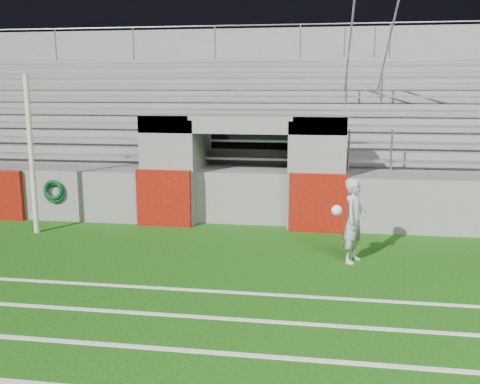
# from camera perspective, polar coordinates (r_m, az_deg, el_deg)

# --- Properties ---
(ground) EXTENTS (90.00, 90.00, 0.00)m
(ground) POSITION_cam_1_polar(r_m,az_deg,el_deg) (9.70, -2.83, -8.36)
(ground) COLOR #164A0C
(ground) RESTS_ON ground
(field_post) EXTENTS (0.12, 0.12, 3.51)m
(field_post) POSITION_cam_1_polar(r_m,az_deg,el_deg) (12.73, -21.37, 3.64)
(field_post) COLOR beige
(field_post) RESTS_ON ground
(stadium_structure) EXTENTS (26.00, 8.48, 5.42)m
(stadium_structure) POSITION_cam_1_polar(r_m,az_deg,el_deg) (17.13, 2.53, 5.16)
(stadium_structure) COLOR slate
(stadium_structure) RESTS_ON ground
(goalkeeper_with_ball) EXTENTS (0.71, 0.69, 1.59)m
(goalkeeper_with_ball) POSITION_cam_1_polar(r_m,az_deg,el_deg) (10.17, 12.02, -2.97)
(goalkeeper_with_ball) COLOR #A2A7AB
(goalkeeper_with_ball) RESTS_ON ground
(hose_coil) EXTENTS (0.54, 0.15, 0.59)m
(hose_coil) POSITION_cam_1_polar(r_m,az_deg,el_deg) (13.74, -19.23, 0.07)
(hose_coil) COLOR #0B3A19
(hose_coil) RESTS_ON ground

